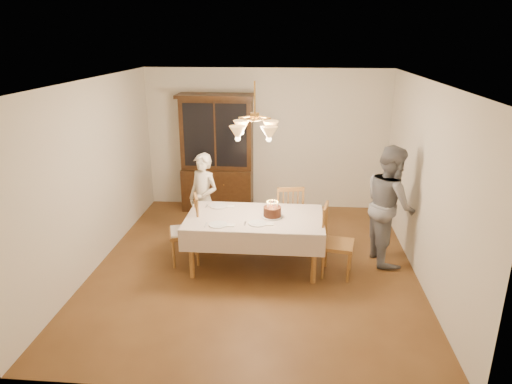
# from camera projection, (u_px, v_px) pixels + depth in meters

# --- Properties ---
(ground) EXTENTS (5.00, 5.00, 0.00)m
(ground) POSITION_uv_depth(u_px,v_px,m) (255.00, 265.00, 6.58)
(ground) COLOR #573518
(ground) RESTS_ON ground
(room_shell) EXTENTS (5.00, 5.00, 5.00)m
(room_shell) POSITION_uv_depth(u_px,v_px,m) (255.00, 159.00, 6.07)
(room_shell) COLOR white
(room_shell) RESTS_ON ground
(dining_table) EXTENTS (1.90, 1.10, 0.76)m
(dining_table) POSITION_uv_depth(u_px,v_px,m) (255.00, 221.00, 6.36)
(dining_table) COLOR brown
(dining_table) RESTS_ON ground
(china_hutch) EXTENTS (1.38, 0.54, 2.16)m
(china_hutch) POSITION_uv_depth(u_px,v_px,m) (217.00, 155.00, 8.44)
(china_hutch) COLOR black
(china_hutch) RESTS_ON ground
(chair_far_side) EXTENTS (0.50, 0.49, 1.00)m
(chair_far_side) POSITION_uv_depth(u_px,v_px,m) (288.00, 218.00, 7.13)
(chair_far_side) COLOR brown
(chair_far_side) RESTS_ON ground
(chair_left_end) EXTENTS (0.53, 0.54, 1.00)m
(chair_left_end) POSITION_uv_depth(u_px,v_px,m) (185.00, 233.00, 6.56)
(chair_left_end) COLOR brown
(chair_left_end) RESTS_ON ground
(chair_right_end) EXTENTS (0.49, 0.51, 1.00)m
(chair_right_end) POSITION_uv_depth(u_px,v_px,m) (337.00, 245.00, 6.20)
(chair_right_end) COLOR brown
(chair_right_end) RESTS_ON ground
(elderly_woman) EXTENTS (0.63, 0.57, 1.46)m
(elderly_woman) POSITION_uv_depth(u_px,v_px,m) (204.00, 199.00, 7.09)
(elderly_woman) COLOR beige
(elderly_woman) RESTS_ON ground
(adult_in_grey) EXTENTS (0.79, 0.93, 1.72)m
(adult_in_grey) POSITION_uv_depth(u_px,v_px,m) (390.00, 205.00, 6.49)
(adult_in_grey) COLOR slate
(adult_in_grey) RESTS_ON ground
(birthday_cake) EXTENTS (0.30, 0.30, 0.23)m
(birthday_cake) POSITION_uv_depth(u_px,v_px,m) (272.00, 212.00, 6.30)
(birthday_cake) COLOR white
(birthday_cake) RESTS_ON dining_table
(place_setting_near_left) EXTENTS (0.40, 0.25, 0.02)m
(place_setting_near_left) POSITION_uv_depth(u_px,v_px,m) (219.00, 225.00, 6.04)
(place_setting_near_left) COLOR white
(place_setting_near_left) RESTS_ON dining_table
(place_setting_near_right) EXTENTS (0.39, 0.24, 0.02)m
(place_setting_near_right) POSITION_uv_depth(u_px,v_px,m) (258.00, 223.00, 6.08)
(place_setting_near_right) COLOR white
(place_setting_near_right) RESTS_ON dining_table
(place_setting_far_left) EXTENTS (0.42, 0.27, 0.02)m
(place_setting_far_left) POSITION_uv_depth(u_px,v_px,m) (220.00, 206.00, 6.71)
(place_setting_far_left) COLOR white
(place_setting_far_left) RESTS_ON dining_table
(chandelier) EXTENTS (0.62, 0.62, 0.73)m
(chandelier) POSITION_uv_depth(u_px,v_px,m) (255.00, 130.00, 5.94)
(chandelier) COLOR #BF8C3F
(chandelier) RESTS_ON ground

